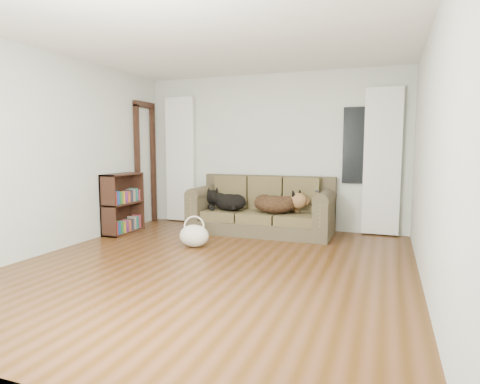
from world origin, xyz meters
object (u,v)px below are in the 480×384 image
(sofa, at_px, (261,205))
(dog_shepherd, at_px, (277,204))
(tote_bag, at_px, (194,235))
(bookshelf, at_px, (123,202))
(dog_black_lab, at_px, (228,202))

(sofa, relative_size, dog_shepherd, 3.24)
(dog_shepherd, relative_size, tote_bag, 1.65)
(tote_bag, relative_size, bookshelf, 0.44)
(tote_bag, bearing_deg, bookshelf, 163.42)
(tote_bag, bearing_deg, dog_shepherd, 51.78)
(dog_shepherd, relative_size, bookshelf, 0.73)
(dog_black_lab, bearing_deg, sofa, 38.11)
(dog_shepherd, bearing_deg, sofa, -3.58)
(dog_black_lab, height_order, dog_shepherd, dog_shepherd)
(sofa, height_order, dog_black_lab, sofa)
(dog_black_lab, bearing_deg, bookshelf, -122.60)
(dog_black_lab, distance_m, dog_shepherd, 0.85)
(dog_black_lab, bearing_deg, tote_bag, -59.24)
(dog_shepherd, xyz_separation_m, bookshelf, (-2.37, -0.67, 0.01))
(sofa, bearing_deg, dog_shepherd, -17.90)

